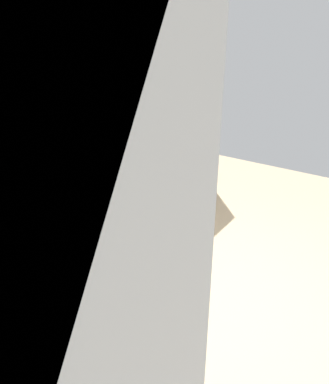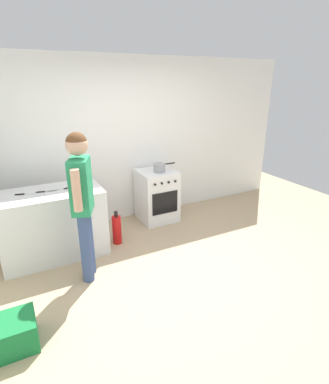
# 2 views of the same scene
# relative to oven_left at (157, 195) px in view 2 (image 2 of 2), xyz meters

# --- Properties ---
(ground_plane) EXTENTS (8.00, 8.00, 0.00)m
(ground_plane) POSITION_rel_oven_left_xyz_m (-0.35, -1.58, -0.43)
(ground_plane) COLOR tan
(back_wall) EXTENTS (6.00, 0.10, 2.60)m
(back_wall) POSITION_rel_oven_left_xyz_m (-0.35, 0.37, 0.87)
(back_wall) COLOR white
(back_wall) RESTS_ON ground
(counter_unit) EXTENTS (1.30, 0.70, 0.90)m
(counter_unit) POSITION_rel_oven_left_xyz_m (-1.70, -0.38, 0.02)
(counter_unit) COLOR silver
(counter_unit) RESTS_ON ground
(oven_left) EXTENTS (0.59, 0.62, 0.85)m
(oven_left) POSITION_rel_oven_left_xyz_m (0.00, 0.00, 0.00)
(oven_left) COLOR white
(oven_left) RESTS_ON ground
(pot) EXTENTS (0.37, 0.19, 0.14)m
(pot) POSITION_rel_oven_left_xyz_m (0.02, -0.07, 0.49)
(pot) COLOR gray
(pot) RESTS_ON oven_left
(knife_bread) EXTENTS (0.34, 0.13, 0.01)m
(knife_bread) POSITION_rel_oven_left_xyz_m (-1.93, -0.36, 0.48)
(knife_bread) COLOR silver
(knife_bread) RESTS_ON counter_unit
(knife_utility) EXTENTS (0.25, 0.07, 0.01)m
(knife_utility) POSITION_rel_oven_left_xyz_m (-1.74, -0.36, 0.48)
(knife_utility) COLOR silver
(knife_utility) RESTS_ON counter_unit
(knife_chef) EXTENTS (0.31, 0.04, 0.01)m
(knife_chef) POSITION_rel_oven_left_xyz_m (-1.54, -0.36, 0.48)
(knife_chef) COLOR silver
(knife_chef) RESTS_ON counter_unit
(person) EXTENTS (0.31, 0.54, 1.73)m
(person) POSITION_rel_oven_left_xyz_m (-1.42, -1.08, 0.63)
(person) COLOR #384C7A
(person) RESTS_ON ground
(fire_extinguisher) EXTENTS (0.13, 0.13, 0.50)m
(fire_extinguisher) POSITION_rel_oven_left_xyz_m (-0.87, -0.48, -0.21)
(fire_extinguisher) COLOR red
(fire_extinguisher) RESTS_ON ground
(recycling_crate_lower) EXTENTS (0.52, 0.36, 0.28)m
(recycling_crate_lower) POSITION_rel_oven_left_xyz_m (-2.34, -1.80, -0.29)
(recycling_crate_lower) COLOR #197238
(recycling_crate_lower) RESTS_ON ground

